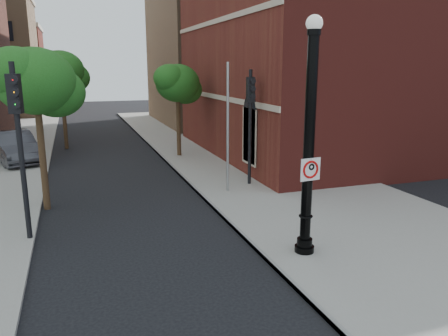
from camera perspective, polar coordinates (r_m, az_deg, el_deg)
name	(u,v)px	position (r m, az deg, el deg)	size (l,w,h in m)	color
ground	(201,284)	(10.94, -3.03, -14.89)	(120.00, 120.00, 0.00)	black
sidewalk_right	(261,171)	(21.74, 4.84, -0.43)	(8.00, 60.00, 0.12)	gray
curb_edge	(183,178)	(20.49, -5.31, -1.25)	(0.10, 60.00, 0.14)	gray
brick_wall_building	(384,48)	(29.85, 20.18, 14.50)	(22.30, 16.30, 12.50)	maroon
bg_building_tan_b	(273,46)	(43.53, 6.48, 15.49)	(22.00, 14.00, 14.00)	#947050
lamppost	(309,152)	(11.71, 10.99, 2.12)	(0.54, 0.54, 6.39)	black
no_parking_sign	(311,169)	(11.66, 11.23, -0.16)	(0.60, 0.11, 0.60)	white
parked_car	(14,147)	(26.31, -25.74, 2.46)	(1.82, 5.21, 1.72)	#313137
traffic_signal_left	(18,124)	(13.69, -25.33, 5.23)	(0.39, 0.46, 5.27)	black
traffic_signal_right	(250,109)	(18.63, 3.47, 7.71)	(0.35, 0.42, 5.03)	black
utility_pole	(228,130)	(17.58, 0.49, 5.01)	(0.11, 0.11, 5.32)	#999999
street_tree_a	(37,83)	(16.76, -23.27, 10.18)	(3.22, 2.91, 5.80)	#392316
street_tree_b	(61,72)	(29.38, -20.50, 11.72)	(3.39, 3.07, 6.12)	#392316
street_tree_c	(178,84)	(25.05, -6.03, 10.83)	(2.93, 2.65, 5.28)	#392316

